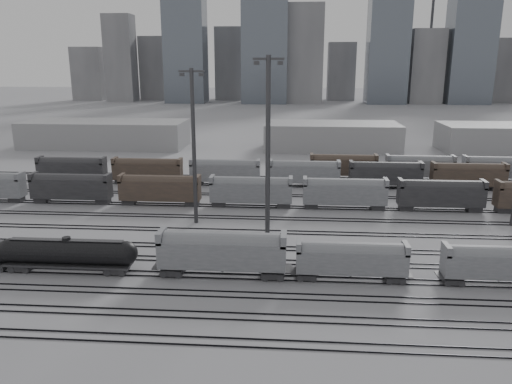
# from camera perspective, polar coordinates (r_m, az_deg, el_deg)

# --- Properties ---
(ground) EXTENTS (900.00, 900.00, 0.00)m
(ground) POSITION_cam_1_polar(r_m,az_deg,el_deg) (61.84, 5.36, -10.24)
(ground) COLOR #A3A2A7
(ground) RESTS_ON ground
(tracks) EXTENTS (220.00, 71.50, 0.16)m
(tracks) POSITION_cam_1_polar(r_m,az_deg,el_deg) (78.02, 5.16, -4.76)
(tracks) COLOR black
(tracks) RESTS_ON ground
(tank_car_b) EXTENTS (18.04, 3.01, 4.46)m
(tank_car_b) POSITION_cam_1_polar(r_m,az_deg,el_deg) (67.83, -20.71, -6.50)
(tank_car_b) COLOR #242426
(tank_car_b) RESTS_ON ground
(hopper_car_a) EXTENTS (15.85, 3.15, 5.67)m
(hopper_car_a) POSITION_cam_1_polar(r_m,az_deg,el_deg) (61.94, -3.90, -6.64)
(hopper_car_a) COLOR #242426
(hopper_car_a) RESTS_ON ground
(hopper_car_b) EXTENTS (13.42, 2.67, 4.80)m
(hopper_car_b) POSITION_cam_1_polar(r_m,az_deg,el_deg) (61.99, 10.85, -7.40)
(hopper_car_b) COLOR #242426
(hopper_car_b) RESTS_ON ground
(hopper_car_c) EXTENTS (13.50, 2.68, 4.83)m
(hopper_car_c) POSITION_cam_1_polar(r_m,az_deg,el_deg) (66.39, 26.21, -7.19)
(hopper_car_c) COLOR #242426
(hopper_car_c) RESTS_ON ground
(light_mast_b) EXTENTS (4.00, 0.64, 25.03)m
(light_mast_b) POSITION_cam_1_polar(r_m,az_deg,el_deg) (80.61, -7.13, 5.52)
(light_mast_b) COLOR #37373A
(light_mast_b) RESTS_ON ground
(light_mast_c) EXTENTS (4.30, 0.69, 26.87)m
(light_mast_c) POSITION_cam_1_polar(r_m,az_deg,el_deg) (70.84, 1.37, 5.16)
(light_mast_c) COLOR #37373A
(light_mast_c) RESTS_ON ground
(bg_string_near) EXTENTS (151.00, 3.00, 5.60)m
(bg_string_near) POSITION_cam_1_polar(r_m,az_deg,el_deg) (91.57, 10.10, -0.19)
(bg_string_near) COLOR gray
(bg_string_near) RESTS_ON ground
(bg_string_mid) EXTENTS (151.00, 3.00, 5.60)m
(bg_string_mid) POSITION_cam_1_polar(r_m,az_deg,el_deg) (108.39, 14.56, 1.89)
(bg_string_mid) COLOR #242426
(bg_string_mid) RESTS_ON ground
(bg_string_far) EXTENTS (66.00, 3.00, 5.60)m
(bg_string_far) POSITION_cam_1_polar(r_m,az_deg,el_deg) (120.27, 22.14, 2.51)
(bg_string_far) COLOR brown
(bg_string_far) RESTS_ON ground
(warehouse_left) EXTENTS (50.00, 18.00, 8.00)m
(warehouse_left) POSITION_cam_1_polar(r_m,az_deg,el_deg) (163.48, -16.83, 6.38)
(warehouse_left) COLOR gray
(warehouse_left) RESTS_ON ground
(warehouse_mid) EXTENTS (40.00, 18.00, 8.00)m
(warehouse_mid) POSITION_cam_1_polar(r_m,az_deg,el_deg) (153.09, 8.61, 6.31)
(warehouse_mid) COLOR gray
(warehouse_mid) RESTS_ON ground
(warehouse_right) EXTENTS (35.00, 18.00, 8.00)m
(warehouse_right) POSITION_cam_1_polar(r_m,az_deg,el_deg) (164.58, 26.32, 5.54)
(warehouse_right) COLOR gray
(warehouse_right) RESTS_ON ground
(skyline) EXTENTS (316.00, 22.40, 95.00)m
(skyline) POSITION_cam_1_polar(r_m,az_deg,el_deg) (336.39, 6.66, 16.15)
(skyline) COLOR gray
(skyline) RESTS_ON ground
(crane_left) EXTENTS (42.00, 1.80, 100.00)m
(crane_left) POSITION_cam_1_polar(r_m,az_deg,el_deg) (363.43, -0.02, 19.72)
(crane_left) COLOR #37373A
(crane_left) RESTS_ON ground
(crane_right) EXTENTS (42.00, 1.80, 100.00)m
(crane_right) POSITION_cam_1_polar(r_m,az_deg,el_deg) (374.08, 19.72, 18.76)
(crane_right) COLOR #37373A
(crane_right) RESTS_ON ground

